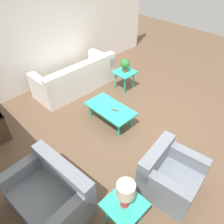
{
  "coord_description": "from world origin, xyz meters",
  "views": [
    {
      "loc": [
        -2.18,
        2.78,
        3.36
      ],
      "look_at": [
        0.28,
        0.38,
        0.55
      ],
      "focal_mm": 35.0,
      "sensor_mm": 36.0,
      "label": 1
    }
  ],
  "objects_px": {
    "sofa": "(76,79)",
    "side_table_plant": "(125,74)",
    "table_lamp": "(126,192)",
    "potted_plant": "(125,64)",
    "loveseat": "(51,194)",
    "side_table_lamp": "(124,207)",
    "coffee_table": "(110,109)",
    "armchair": "(169,175)"
  },
  "relations": [
    {
      "from": "sofa",
      "to": "side_table_plant",
      "type": "xyz_separation_m",
      "value": [
        -0.89,
        -0.96,
        0.12
      ]
    },
    {
      "from": "side_table_plant",
      "to": "table_lamp",
      "type": "distance_m",
      "value": 3.71
    },
    {
      "from": "sofa",
      "to": "potted_plant",
      "type": "bearing_deg",
      "value": 136.49
    },
    {
      "from": "loveseat",
      "to": "side_table_lamp",
      "type": "xyz_separation_m",
      "value": [
        -0.97,
        -0.59,
        0.14
      ]
    },
    {
      "from": "sofa",
      "to": "side_table_plant",
      "type": "distance_m",
      "value": 1.32
    },
    {
      "from": "coffee_table",
      "to": "side_table_lamp",
      "type": "relative_size",
      "value": 2.16
    },
    {
      "from": "potted_plant",
      "to": "side_table_lamp",
      "type": "bearing_deg",
      "value": 133.05
    },
    {
      "from": "table_lamp",
      "to": "coffee_table",
      "type": "bearing_deg",
      "value": -39.03
    },
    {
      "from": "side_table_lamp",
      "to": "table_lamp",
      "type": "distance_m",
      "value": 0.38
    },
    {
      "from": "side_table_lamp",
      "to": "side_table_plant",
      "type": "bearing_deg",
      "value": -46.95
    },
    {
      "from": "loveseat",
      "to": "potted_plant",
      "type": "bearing_deg",
      "value": 110.38
    },
    {
      "from": "sofa",
      "to": "armchair",
      "type": "xyz_separation_m",
      "value": [
        -3.51,
        0.77,
        -0.01
      ]
    },
    {
      "from": "sofa",
      "to": "coffee_table",
      "type": "distance_m",
      "value": 1.66
    },
    {
      "from": "sofa",
      "to": "side_table_lamp",
      "type": "height_order",
      "value": "sofa"
    },
    {
      "from": "side_table_lamp",
      "to": "sofa",
      "type": "bearing_deg",
      "value": -26.91
    },
    {
      "from": "sofa",
      "to": "armchair",
      "type": "distance_m",
      "value": 3.6
    },
    {
      "from": "armchair",
      "to": "side_table_lamp",
      "type": "height_order",
      "value": "armchair"
    },
    {
      "from": "potted_plant",
      "to": "armchair",
      "type": "bearing_deg",
      "value": 146.51
    },
    {
      "from": "armchair",
      "to": "potted_plant",
      "type": "relative_size",
      "value": 2.78
    },
    {
      "from": "side_table_lamp",
      "to": "potted_plant",
      "type": "distance_m",
      "value": 3.7
    },
    {
      "from": "armchair",
      "to": "table_lamp",
      "type": "distance_m",
      "value": 1.09
    },
    {
      "from": "coffee_table",
      "to": "sofa",
      "type": "bearing_deg",
      "value": -10.02
    },
    {
      "from": "loveseat",
      "to": "coffee_table",
      "type": "height_order",
      "value": "loveseat"
    },
    {
      "from": "loveseat",
      "to": "table_lamp",
      "type": "relative_size",
      "value": 2.83
    },
    {
      "from": "coffee_table",
      "to": "potted_plant",
      "type": "bearing_deg",
      "value": -59.52
    },
    {
      "from": "table_lamp",
      "to": "armchair",
      "type": "bearing_deg",
      "value": -96.08
    },
    {
      "from": "sofa",
      "to": "table_lamp",
      "type": "xyz_separation_m",
      "value": [
        -3.41,
        1.73,
        0.5
      ]
    },
    {
      "from": "side_table_lamp",
      "to": "coffee_table",
      "type": "bearing_deg",
      "value": -39.03
    },
    {
      "from": "loveseat",
      "to": "side_table_lamp",
      "type": "bearing_deg",
      "value": 26.61
    },
    {
      "from": "coffee_table",
      "to": "armchair",
      "type": "bearing_deg",
      "value": 165.65
    },
    {
      "from": "sofa",
      "to": "side_table_plant",
      "type": "relative_size",
      "value": 4.24
    },
    {
      "from": "coffee_table",
      "to": "table_lamp",
      "type": "bearing_deg",
      "value": 140.97
    },
    {
      "from": "potted_plant",
      "to": "side_table_plant",
      "type": "bearing_deg",
      "value": -45.0
    },
    {
      "from": "sofa",
      "to": "table_lamp",
      "type": "relative_size",
      "value": 4.78
    },
    {
      "from": "loveseat",
      "to": "coffee_table",
      "type": "relative_size",
      "value": 1.16
    },
    {
      "from": "sofa",
      "to": "armchair",
      "type": "bearing_deg",
      "value": 77.03
    },
    {
      "from": "armchair",
      "to": "potted_plant",
      "type": "xyz_separation_m",
      "value": [
        2.62,
        -1.73,
        0.42
      ]
    },
    {
      "from": "loveseat",
      "to": "coffee_table",
      "type": "bearing_deg",
      "value": 106.88
    },
    {
      "from": "loveseat",
      "to": "side_table_plant",
      "type": "relative_size",
      "value": 2.51
    },
    {
      "from": "potted_plant",
      "to": "table_lamp",
      "type": "distance_m",
      "value": 3.69
    },
    {
      "from": "coffee_table",
      "to": "side_table_lamp",
      "type": "distance_m",
      "value": 2.29
    },
    {
      "from": "loveseat",
      "to": "coffee_table",
      "type": "xyz_separation_m",
      "value": [
        0.81,
        -2.04,
        0.05
      ]
    }
  ]
}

